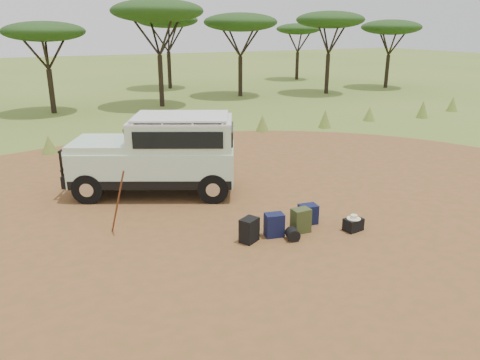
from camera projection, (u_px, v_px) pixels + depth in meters
name	position (u px, v px, depth m)	size (l,w,h in m)	color
ground	(224.00, 231.00, 10.90)	(140.00, 140.00, 0.00)	olive
dirt_clearing	(224.00, 231.00, 10.90)	(23.00, 23.00, 0.01)	brown
grass_fringe	(135.00, 138.00, 18.21)	(36.60, 1.60, 0.90)	olive
acacia_treeline	(92.00, 20.00, 26.56)	(46.70, 13.20, 6.26)	black
safari_vehicle	(160.00, 156.00, 13.06)	(4.90, 3.61, 2.24)	silver
walking_staff	(118.00, 202.00, 10.51)	(0.04, 0.04, 1.65)	#5F2816
backpack_black	(249.00, 230.00, 10.29)	(0.40, 0.30, 0.55)	black
backpack_navy	(274.00, 225.00, 10.56)	(0.42, 0.30, 0.55)	#13173C
backpack_olive	(301.00, 221.00, 10.78)	(0.41, 0.30, 0.57)	#37451F
duffel_navy	(308.00, 214.00, 11.26)	(0.43, 0.32, 0.48)	#13173C
hard_case	(353.00, 225.00, 10.89)	(0.42, 0.30, 0.30)	black
stuff_sack	(293.00, 234.00, 10.40)	(0.28, 0.28, 0.28)	black
safari_hat	(354.00, 217.00, 10.83)	(0.32, 0.32, 0.09)	beige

